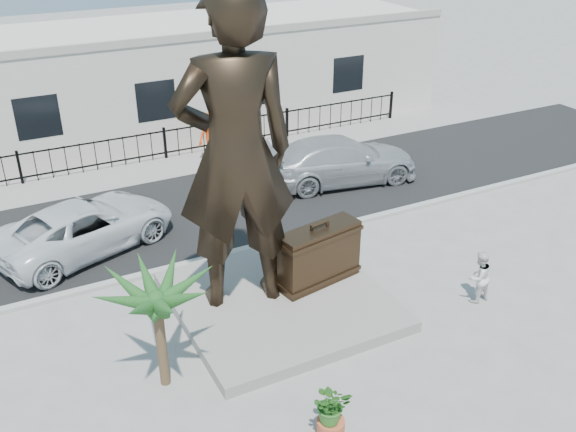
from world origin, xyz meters
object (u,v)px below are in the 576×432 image
(statue, at_px, (235,154))
(tourist, at_px, (479,277))
(car_white, at_px, (85,226))
(suitcase, at_px, (319,255))

(statue, bearing_deg, tourist, 164.93)
(tourist, bearing_deg, statue, -29.07)
(statue, bearing_deg, car_white, -48.66)
(statue, relative_size, suitcase, 3.43)
(suitcase, bearing_deg, statue, 161.14)
(statue, xyz_separation_m, suitcase, (2.14, -0.33, -3.14))
(statue, height_order, tourist, statue)
(tourist, relative_size, car_white, 0.27)
(statue, distance_m, tourist, 7.15)
(statue, relative_size, car_white, 1.45)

